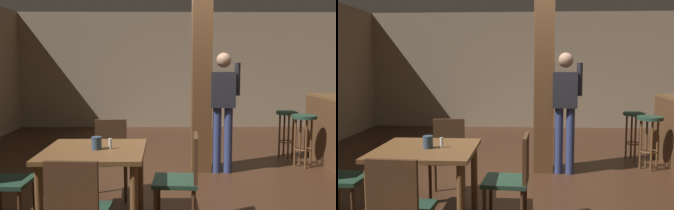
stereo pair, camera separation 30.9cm
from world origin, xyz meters
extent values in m
plane|color=#382114|center=(0.00, 0.00, 0.00)|extent=(10.80, 10.80, 0.00)
cube|color=gray|center=(0.00, 4.50, 1.40)|extent=(8.00, 0.10, 2.80)
cube|color=brown|center=(0.11, 0.68, 1.40)|extent=(0.28, 0.28, 2.80)
cube|color=brown|center=(-1.09, -1.22, 0.74)|extent=(0.95, 0.95, 0.04)
cylinder|color=brown|center=(-0.69, -0.82, 0.36)|extent=(0.07, 0.07, 0.72)
cylinder|color=brown|center=(-1.50, -0.82, 0.36)|extent=(0.07, 0.07, 0.72)
cylinder|color=brown|center=(-0.69, -1.63, 0.36)|extent=(0.07, 0.07, 0.72)
cylinder|color=brown|center=(-1.50, -1.63, 0.36)|extent=(0.07, 0.07, 0.72)
cube|color=#1E3828|center=(-1.91, -1.24, 0.45)|extent=(0.44, 0.44, 0.04)
cylinder|color=#422816|center=(-1.73, -1.08, 0.23)|extent=(0.04, 0.04, 0.43)
cylinder|color=#422816|center=(-1.74, -1.43, 0.23)|extent=(0.04, 0.04, 0.43)
cylinder|color=#422816|center=(-2.08, -1.06, 0.23)|extent=(0.04, 0.04, 0.43)
cube|color=#1E3828|center=(-0.32, -1.24, 0.45)|extent=(0.45, 0.45, 0.04)
cube|color=#422816|center=(-0.13, -1.25, 0.68)|extent=(0.06, 0.38, 0.45)
cylinder|color=#422816|center=(-0.51, -1.40, 0.23)|extent=(0.04, 0.04, 0.43)
cylinder|color=#422816|center=(-0.49, -1.05, 0.23)|extent=(0.04, 0.04, 0.43)
cylinder|color=#422816|center=(-0.14, -1.07, 0.23)|extent=(0.04, 0.04, 0.43)
cube|color=#1E3828|center=(-1.07, -2.00, 0.45)|extent=(0.44, 0.44, 0.04)
cube|color=#422816|center=(-1.08, -2.19, 0.68)|extent=(0.38, 0.06, 0.45)
cube|color=#1E3828|center=(-1.06, -0.45, 0.45)|extent=(0.45, 0.45, 0.04)
cube|color=#422816|center=(-1.07, -0.26, 0.68)|extent=(0.38, 0.07, 0.45)
cylinder|color=#422816|center=(-0.87, -0.61, 0.23)|extent=(0.04, 0.04, 0.43)
cylinder|color=#422816|center=(-1.22, -0.64, 0.23)|extent=(0.04, 0.04, 0.43)
cylinder|color=#422816|center=(-0.90, -0.27, 0.23)|extent=(0.04, 0.04, 0.43)
cylinder|color=#422816|center=(-1.25, -0.30, 0.23)|extent=(0.04, 0.04, 0.43)
cylinder|color=#33475B|center=(-1.07, -1.24, 0.82)|extent=(0.10, 0.10, 0.12)
cylinder|color=silver|center=(-0.94, -1.22, 0.81)|extent=(0.03, 0.03, 0.10)
cube|color=black|center=(0.41, 0.56, 1.20)|extent=(0.36, 0.23, 0.50)
sphere|color=#997056|center=(0.41, 0.56, 1.61)|extent=(0.23, 0.23, 0.21)
cylinder|color=navy|center=(0.49, 0.55, 0.47)|extent=(0.13, 0.13, 0.95)
cylinder|color=navy|center=(0.33, 0.57, 0.47)|extent=(0.13, 0.13, 0.95)
cylinder|color=black|center=(0.60, 0.54, 1.35)|extent=(0.09, 0.09, 0.46)
cylinder|color=black|center=(0.22, 0.58, 1.35)|extent=(0.09, 0.09, 0.46)
cylinder|color=#1E3828|center=(1.69, 0.86, 0.77)|extent=(0.37, 0.37, 0.05)
torus|color=brown|center=(1.69, 0.86, 0.27)|extent=(0.26, 0.26, 0.02)
cylinder|color=brown|center=(1.69, 0.98, 0.37)|extent=(0.03, 0.03, 0.74)
cylinder|color=brown|center=(1.69, 0.74, 0.37)|extent=(0.03, 0.03, 0.74)
cylinder|color=brown|center=(1.81, 0.86, 0.37)|extent=(0.03, 0.03, 0.74)
cylinder|color=brown|center=(1.57, 0.86, 0.37)|extent=(0.03, 0.03, 0.74)
cylinder|color=#1E3828|center=(1.62, 1.45, 0.75)|extent=(0.35, 0.35, 0.05)
torus|color=#4C301C|center=(1.62, 1.45, 0.26)|extent=(0.25, 0.25, 0.02)
cylinder|color=#4C301C|center=(1.62, 1.56, 0.36)|extent=(0.03, 0.03, 0.73)
cylinder|color=#4C301C|center=(1.62, 1.33, 0.36)|extent=(0.03, 0.03, 0.73)
cylinder|color=#4C301C|center=(1.74, 1.45, 0.36)|extent=(0.03, 0.03, 0.73)
cylinder|color=#4C301C|center=(1.51, 1.45, 0.36)|extent=(0.03, 0.03, 0.73)
camera|label=1|loc=(-0.43, -4.71, 1.57)|focal=40.00mm
camera|label=2|loc=(-0.12, -4.70, 1.57)|focal=40.00mm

